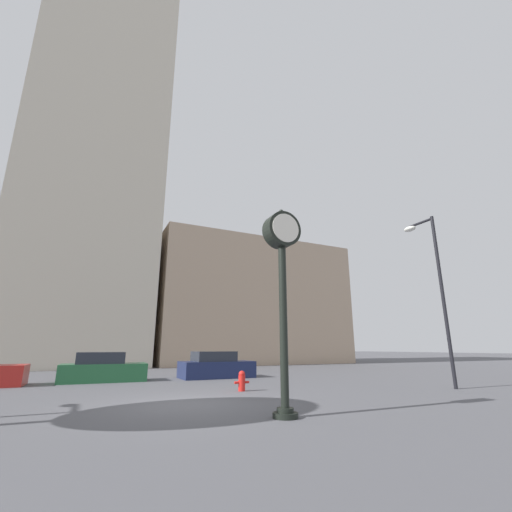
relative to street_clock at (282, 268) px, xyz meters
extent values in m
plane|color=#515156|center=(-1.61, 2.95, -3.54)|extent=(200.00, 200.00, 0.00)
cube|color=beige|center=(-5.28, 26.95, 15.90)|extent=(11.54, 12.00, 38.86)
cube|color=tan|center=(10.85, 26.95, 2.54)|extent=(19.62, 12.00, 12.16)
cylinder|color=black|center=(0.00, 0.00, -3.48)|extent=(0.59, 0.59, 0.12)
cylinder|color=black|center=(0.00, 0.00, -3.37)|extent=(0.39, 0.39, 0.10)
cylinder|color=black|center=(0.00, 0.00, -1.38)|extent=(0.20, 0.20, 3.87)
cylinder|color=black|center=(0.00, 0.00, 1.02)|extent=(0.94, 0.42, 0.94)
cylinder|color=white|center=(0.00, -0.22, 1.02)|extent=(0.77, 0.02, 0.77)
cylinder|color=white|center=(0.00, 0.22, 1.02)|extent=(0.77, 0.02, 0.77)
sphere|color=black|center=(0.00, 0.00, 1.55)|extent=(0.12, 0.12, 0.12)
cube|color=#236038|center=(-3.39, 11.16, -3.13)|extent=(3.87, 1.87, 0.82)
cube|color=#232833|center=(-3.58, 11.17, -2.45)|extent=(2.15, 1.59, 0.53)
cube|color=#19234C|center=(2.17, 10.90, -3.11)|extent=(3.83, 1.95, 0.85)
cube|color=#232833|center=(1.97, 10.90, -2.43)|extent=(2.11, 1.71, 0.51)
cylinder|color=red|center=(1.09, 5.02, -3.26)|extent=(0.25, 0.25, 0.56)
sphere|color=red|center=(1.09, 5.02, -2.94)|extent=(0.24, 0.24, 0.24)
cylinder|color=red|center=(0.88, 5.02, -3.23)|extent=(0.16, 0.09, 0.09)
cylinder|color=red|center=(1.30, 5.02, -3.23)|extent=(0.16, 0.09, 0.09)
cylinder|color=black|center=(8.88, 2.00, 0.06)|extent=(0.14, 0.14, 7.19)
cylinder|color=black|center=(8.88, 2.60, 3.55)|extent=(0.11, 1.20, 0.11)
ellipsoid|color=silver|center=(8.88, 3.20, 3.45)|extent=(0.36, 0.60, 0.24)
camera|label=1|loc=(-4.32, -7.40, -1.97)|focal=24.00mm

